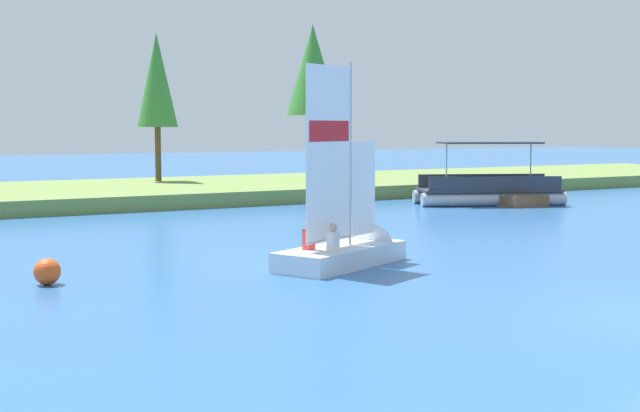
% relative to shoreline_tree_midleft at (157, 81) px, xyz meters
% --- Properties ---
extents(shore_bank, '(80.00, 12.33, 0.65)m').
position_rel_shoreline_tree_midleft_xyz_m(shore_bank, '(-1.76, -2.81, -5.45)').
color(shore_bank, olive).
rests_on(shore_bank, ground).
extents(shoreline_tree_midleft, '(2.08, 2.08, 7.57)m').
position_rel_shoreline_tree_midleft_xyz_m(shoreline_tree_midleft, '(0.00, 0.00, 0.00)').
color(shoreline_tree_midleft, brown).
rests_on(shoreline_tree_midleft, shore_bank).
extents(shoreline_tree_centre, '(2.88, 2.88, 8.32)m').
position_rel_shoreline_tree_midleft_xyz_m(shoreline_tree_centre, '(8.34, -1.41, 0.72)').
color(shoreline_tree_centre, brown).
rests_on(shoreline_tree_centre, shore_bank).
extents(wooden_dock, '(1.99, 6.90, 0.48)m').
position_rel_shoreline_tree_midleft_xyz_m(wooden_dock, '(11.22, -11.92, -5.53)').
color(wooden_dock, brown).
rests_on(wooden_dock, ground).
extents(sailboat, '(4.58, 3.10, 5.45)m').
position_rel_shoreline_tree_midleft_xyz_m(sailboat, '(-3.51, -24.51, -5.34)').
color(sailboat, silver).
rests_on(sailboat, ground).
extents(pontoon_boat, '(6.76, 4.64, 2.78)m').
position_rel_shoreline_tree_midleft_xyz_m(pontoon_boat, '(10.54, -13.34, -5.11)').
color(pontoon_boat, '#B2B2B7').
rests_on(pontoon_boat, ground).
extents(channel_buoy, '(0.59, 0.59, 0.59)m').
position_rel_shoreline_tree_midleft_xyz_m(channel_buoy, '(-11.02, -23.80, -5.48)').
color(channel_buoy, '#E54C19').
rests_on(channel_buoy, ground).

